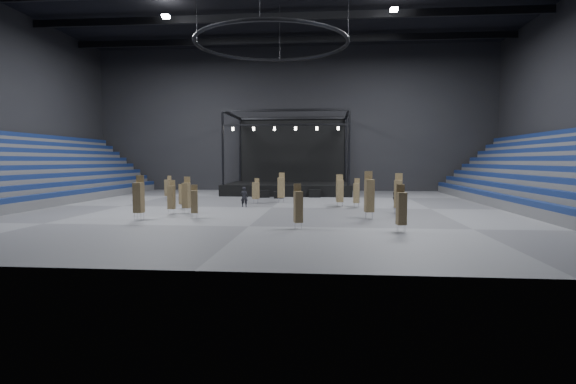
# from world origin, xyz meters

# --- Properties ---
(floor) EXTENTS (50.00, 50.00, 0.00)m
(floor) POSITION_xyz_m (0.00, 0.00, 0.00)
(floor) COLOR #545457
(floor) RESTS_ON ground
(wall_back) EXTENTS (50.00, 0.20, 18.00)m
(wall_back) POSITION_xyz_m (0.00, 21.00, 9.00)
(wall_back) COLOR black
(wall_back) RESTS_ON ground
(wall_front) EXTENTS (50.00, 0.20, 18.00)m
(wall_front) POSITION_xyz_m (0.00, -21.00, 9.00)
(wall_front) COLOR black
(wall_front) RESTS_ON ground
(bleachers_left) EXTENTS (7.20, 40.00, 6.40)m
(bleachers_left) POSITION_xyz_m (-22.94, 0.00, 1.73)
(bleachers_left) COLOR #4B4B4E
(bleachers_left) RESTS_ON floor
(bleachers_right) EXTENTS (7.20, 40.00, 6.40)m
(bleachers_right) POSITION_xyz_m (22.94, 0.00, 1.73)
(bleachers_right) COLOR #4B4B4E
(bleachers_right) RESTS_ON floor
(stage) EXTENTS (14.00, 10.00, 9.20)m
(stage) POSITION_xyz_m (0.00, 16.24, 1.45)
(stage) COLOR black
(stage) RESTS_ON floor
(truss_ring) EXTENTS (12.30, 12.30, 5.15)m
(truss_ring) POSITION_xyz_m (-0.00, 0.00, 13.00)
(truss_ring) COLOR black
(truss_ring) RESTS_ON ceiling
(flight_case_left) EXTENTS (1.27, 0.96, 0.76)m
(flight_case_left) POSITION_xyz_m (-2.07, 9.49, 0.38)
(flight_case_left) COLOR black
(flight_case_left) RESTS_ON floor
(flight_case_mid) EXTENTS (1.07, 0.61, 0.69)m
(flight_case_mid) POSITION_xyz_m (-0.41, 8.78, 0.34)
(flight_case_mid) COLOR black
(flight_case_mid) RESTS_ON floor
(flight_case_right) EXTENTS (1.23, 0.63, 0.82)m
(flight_case_right) POSITION_xyz_m (3.13, 10.18, 0.41)
(flight_case_right) COLOR black
(flight_case_right) RESTS_ON floor
(chair_stack_0) EXTENTS (0.66, 0.66, 2.88)m
(chair_stack_0) POSITION_xyz_m (9.47, -3.56, 1.48)
(chair_stack_0) COLOR silver
(chair_stack_0) RESTS_ON floor
(chair_stack_1) EXTENTS (0.65, 0.65, 3.09)m
(chair_stack_1) POSITION_xyz_m (7.18, -6.48, 1.56)
(chair_stack_1) COLOR silver
(chair_stack_1) RESTS_ON floor
(chair_stack_2) EXTENTS (0.54, 0.54, 2.35)m
(chair_stack_2) POSITION_xyz_m (6.80, 0.61, 1.21)
(chair_stack_2) COLOR silver
(chair_stack_2) RESTS_ON floor
(chair_stack_3) EXTENTS (0.49, 0.49, 2.41)m
(chair_stack_3) POSITION_xyz_m (-6.51, -5.07, 1.23)
(chair_stack_3) COLOR silver
(chair_stack_3) RESTS_ON floor
(chair_stack_4) EXTENTS (0.55, 0.55, 2.62)m
(chair_stack_4) POSITION_xyz_m (5.49, 1.50, 1.36)
(chair_stack_4) COLOR silver
(chair_stack_4) RESTS_ON floor
(chair_stack_5) EXTENTS (0.54, 0.54, 2.63)m
(chair_stack_5) POSITION_xyz_m (-5.57, -4.66, 1.34)
(chair_stack_5) COLOR silver
(chair_stack_5) RESTS_ON floor
(chair_stack_6) EXTENTS (0.57, 0.57, 1.93)m
(chair_stack_6) POSITION_xyz_m (-6.94, -1.62, 1.03)
(chair_stack_6) COLOR silver
(chair_stack_6) RESTS_ON floor
(chair_stack_7) EXTENTS (0.60, 0.60, 2.84)m
(chair_stack_7) POSITION_xyz_m (-7.51, -8.25, 1.46)
(chair_stack_7) COLOR silver
(chair_stack_7) RESTS_ON floor
(chair_stack_8) EXTENTS (0.56, 0.56, 2.51)m
(chair_stack_8) POSITION_xyz_m (2.89, -11.23, 1.27)
(chair_stack_8) COLOR silver
(chair_stack_8) RESTS_ON floor
(chair_stack_9) EXTENTS (0.65, 0.65, 2.34)m
(chair_stack_9) POSITION_xyz_m (-10.70, 5.68, 1.23)
(chair_stack_9) COLOR silver
(chair_stack_9) RESTS_ON floor
(chair_stack_10) EXTENTS (0.61, 0.61, 2.66)m
(chair_stack_10) POSITION_xyz_m (5.45, 0.70, 1.37)
(chair_stack_10) COLOR silver
(chair_stack_10) RESTS_ON floor
(chair_stack_11) EXTENTS (0.62, 0.62, 2.69)m
(chair_stack_11) POSITION_xyz_m (0.29, 4.35, 1.40)
(chair_stack_11) COLOR silver
(chair_stack_11) RESTS_ON floor
(chair_stack_12) EXTENTS (0.54, 0.54, 2.52)m
(chair_stack_12) POSITION_xyz_m (8.39, -11.77, 1.29)
(chair_stack_12) COLOR silver
(chair_stack_12) RESTS_ON floor
(chair_stack_13) EXTENTS (0.54, 0.54, 2.20)m
(chair_stack_13) POSITION_xyz_m (-4.18, -7.30, 1.15)
(chair_stack_13) COLOR silver
(chair_stack_13) RESTS_ON floor
(chair_stack_14) EXTENTS (0.64, 0.64, 2.23)m
(chair_stack_14) POSITION_xyz_m (-1.85, 3.29, 1.17)
(chair_stack_14) COLOR silver
(chair_stack_14) RESTS_ON floor
(man_center) EXTENTS (0.62, 0.42, 1.66)m
(man_center) POSITION_xyz_m (-2.29, 0.11, 0.83)
(man_center) COLOR black
(man_center) RESTS_ON floor
(crew_member) EXTENTS (0.71, 0.88, 1.70)m
(crew_member) POSITION_xyz_m (10.02, 0.82, 0.85)
(crew_member) COLOR black
(crew_member) RESTS_ON floor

